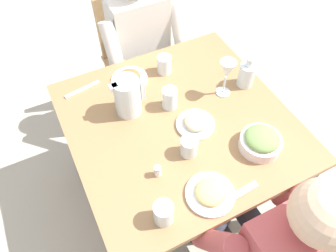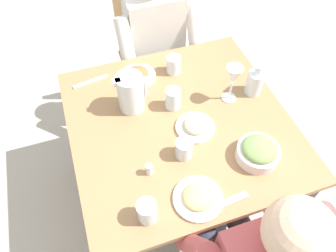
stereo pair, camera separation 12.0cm
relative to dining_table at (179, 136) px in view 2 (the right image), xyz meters
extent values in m
plane|color=#B7AD99|center=(0.00, 0.00, -0.62)|extent=(8.00, 8.00, 0.00)
cube|color=#997047|center=(0.00, 0.00, 0.09)|extent=(0.99, 0.99, 0.03)
cube|color=#232328|center=(0.44, -0.44, -0.27)|extent=(0.06, 0.06, 0.70)
cube|color=#232328|center=(-0.44, 0.44, -0.27)|extent=(0.06, 0.06, 0.70)
cube|color=#232328|center=(0.44, 0.44, -0.27)|extent=(0.06, 0.06, 0.70)
cube|color=tan|center=(0.26, 0.89, -0.41)|extent=(0.04, 0.04, 0.44)
cube|color=tan|center=(-0.08, 0.89, -0.41)|extent=(0.04, 0.04, 0.44)
cube|color=tan|center=(0.26, 0.55, -0.41)|extent=(0.04, 0.04, 0.44)
cube|color=tan|center=(-0.08, 0.55, -0.41)|extent=(0.04, 0.04, 0.44)
cube|color=tan|center=(0.09, 0.72, -0.17)|extent=(0.40, 0.40, 0.03)
cube|color=tan|center=(0.09, 0.90, 0.05)|extent=(0.38, 0.04, 0.42)
sphere|color=#DBB28E|center=(0.06, -0.69, 0.46)|extent=(0.19, 0.19, 0.19)
cylinder|color=#2D3342|center=(-0.03, -0.50, -0.19)|extent=(0.11, 0.38, 0.11)
cylinder|color=#2D3342|center=(-0.03, -0.31, -0.39)|extent=(0.10, 0.10, 0.46)
cylinder|color=#B24C4C|center=(-0.14, -0.55, 0.11)|extent=(0.08, 0.23, 0.37)
cylinder|color=#2D3342|center=(0.14, -0.50, -0.19)|extent=(0.11, 0.38, 0.11)
cylinder|color=#2D3342|center=(0.14, -0.31, -0.39)|extent=(0.10, 0.10, 0.46)
cylinder|color=#B24C4C|center=(0.26, -0.55, 0.11)|extent=(0.08, 0.23, 0.37)
cube|color=silver|center=(0.09, 0.69, 0.09)|extent=(0.32, 0.20, 0.50)
cylinder|color=#2D3342|center=(0.18, 0.50, -0.19)|extent=(0.11, 0.38, 0.11)
cylinder|color=#2D3342|center=(0.18, 0.31, -0.39)|extent=(0.10, 0.10, 0.46)
cylinder|color=silver|center=(0.29, 0.55, 0.11)|extent=(0.08, 0.23, 0.37)
cylinder|color=#2D3342|center=(0.01, 0.50, -0.19)|extent=(0.11, 0.38, 0.11)
cylinder|color=#2D3342|center=(0.01, 0.31, -0.39)|extent=(0.10, 0.10, 0.46)
cylinder|color=silver|center=(-0.11, 0.55, 0.11)|extent=(0.08, 0.23, 0.37)
cylinder|color=silver|center=(-0.18, 0.16, 0.20)|extent=(0.12, 0.12, 0.19)
cube|color=silver|center=(-0.11, 0.16, 0.21)|extent=(0.02, 0.02, 0.11)
cube|color=silver|center=(-0.24, 0.16, 0.29)|extent=(0.04, 0.03, 0.02)
cylinder|color=white|center=(0.24, -0.28, 0.14)|extent=(0.18, 0.18, 0.05)
ellipsoid|color=#759951|center=(0.24, -0.28, 0.17)|extent=(0.15, 0.15, 0.06)
cylinder|color=white|center=(-0.10, 0.34, 0.12)|extent=(0.18, 0.18, 0.01)
ellipsoid|color=#CC5B33|center=(-0.10, 0.34, 0.13)|extent=(0.11, 0.11, 0.05)
cylinder|color=white|center=(-0.07, -0.38, 0.12)|extent=(0.19, 0.19, 0.01)
ellipsoid|color=#E0C670|center=(-0.07, -0.38, 0.13)|extent=(0.12, 0.12, 0.05)
cylinder|color=white|center=(0.05, -0.06, 0.12)|extent=(0.18, 0.18, 0.01)
ellipsoid|color=#B7AD89|center=(0.05, -0.06, 0.13)|extent=(0.11, 0.11, 0.05)
cylinder|color=silver|center=(0.08, 0.32, 0.16)|extent=(0.07, 0.07, 0.09)
cylinder|color=silver|center=(-0.27, -0.38, 0.16)|extent=(0.07, 0.07, 0.10)
cylinder|color=silver|center=(-0.05, -0.17, 0.15)|extent=(0.07, 0.07, 0.09)
cylinder|color=silver|center=(0.00, 0.10, 0.16)|extent=(0.07, 0.07, 0.11)
cylinder|color=silver|center=(0.27, 0.06, 0.11)|extent=(0.07, 0.07, 0.01)
cylinder|color=silver|center=(0.27, 0.06, 0.16)|extent=(0.01, 0.01, 0.10)
cone|color=silver|center=(0.27, 0.06, 0.26)|extent=(0.08, 0.08, 0.09)
cylinder|color=silver|center=(0.40, 0.06, 0.17)|extent=(0.08, 0.08, 0.12)
cylinder|color=white|center=(0.40, 0.06, 0.14)|extent=(0.07, 0.07, 0.07)
cylinder|color=silver|center=(0.40, 0.06, 0.25)|extent=(0.03, 0.03, 0.04)
cylinder|color=white|center=(-0.21, -0.21, 0.13)|extent=(0.03, 0.03, 0.04)
cylinder|color=#B2B2B7|center=(-0.21, -0.21, 0.16)|extent=(0.03, 0.03, 0.01)
cube|color=silver|center=(0.04, -0.43, 0.11)|extent=(0.17, 0.04, 0.01)
cube|color=silver|center=(-0.34, 0.39, 0.11)|extent=(0.19, 0.05, 0.01)
camera|label=1|loc=(-0.45, -0.79, 1.26)|focal=34.20mm
camera|label=2|loc=(-0.34, -0.84, 1.26)|focal=34.20mm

